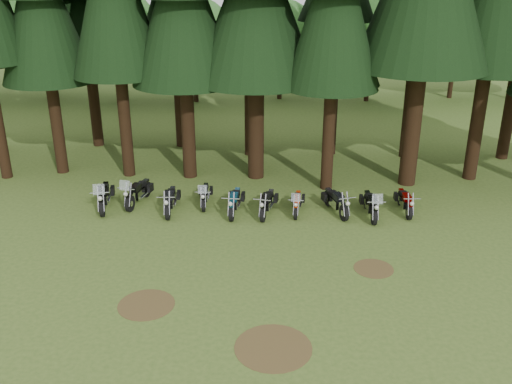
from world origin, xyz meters
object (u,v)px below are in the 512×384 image
motorcycle_3 (205,196)px  motorcycle_8 (371,206)px  motorcycle_0 (104,197)px  motorcycle_6 (297,203)px  motorcycle_9 (405,202)px  motorcycle_1 (138,193)px  motorcycle_7 (336,202)px  motorcycle_5 (267,204)px  motorcycle_4 (235,202)px  motorcycle_2 (170,201)px

motorcycle_3 → motorcycle_8: bearing=-10.2°
motorcycle_0 → motorcycle_3: size_ratio=1.20×
motorcycle_6 → motorcycle_9: size_ratio=0.94×
motorcycle_6 → motorcycle_3: bearing=176.0°
motorcycle_1 → motorcycle_7: bearing=7.9°
motorcycle_1 → motorcycle_6: bearing=6.6°
motorcycle_5 → motorcycle_9: (5.88, 0.39, -0.02)m
motorcycle_4 → motorcycle_8: 5.73m
motorcycle_1 → motorcycle_2: size_ratio=1.05×
motorcycle_8 → motorcycle_1: bearing=172.1°
motorcycle_0 → motorcycle_6: motorcycle_0 is taller
motorcycle_4 → motorcycle_2: bearing=-176.1°
motorcycle_2 → motorcycle_4: (2.75, -0.05, -0.00)m
motorcycle_8 → motorcycle_0: bearing=175.4°
motorcycle_0 → motorcycle_6: bearing=-10.7°
motorcycle_5 → motorcycle_0: bearing=-171.6°
motorcycle_9 → motorcycle_7: bearing=-178.3°
motorcycle_5 → motorcycle_7: size_ratio=1.00×
motorcycle_0 → motorcycle_4: motorcycle_0 is taller
motorcycle_0 → motorcycle_1: (1.35, 0.53, -0.02)m
motorcycle_2 → motorcycle_7: same height
motorcycle_3 → motorcycle_2: bearing=-153.6°
motorcycle_1 → motorcycle_2: motorcycle_1 is taller
motorcycle_0 → motorcycle_1: 1.45m
motorcycle_4 → motorcycle_7: (4.31, 0.14, 0.00)m
motorcycle_3 → motorcycle_7: motorcycle_3 is taller
motorcycle_8 → motorcycle_4: bearing=176.0°
motorcycle_0 → motorcycle_7: 9.98m
motorcycle_1 → motorcycle_3: motorcycle_1 is taller
motorcycle_0 → motorcycle_8: bearing=-11.8°
motorcycle_4 → motorcycle_8: (5.72, -0.18, 0.01)m
motorcycle_0 → motorcycle_3: (4.31, 0.52, -0.09)m
motorcycle_5 → motorcycle_9: bearing=15.0°
motorcycle_1 → motorcycle_8: (10.04, -0.99, -0.02)m
motorcycle_1 → motorcycle_3: size_ratio=1.16×
motorcycle_7 → motorcycle_9: motorcycle_7 is taller
motorcycle_5 → motorcycle_8: 4.34m
motorcycle_0 → motorcycle_1: bearing=11.8°
motorcycle_7 → motorcycle_9: bearing=-14.9°
motorcycle_5 → motorcycle_6: (1.27, 0.17, -0.04)m
motorcycle_5 → motorcycle_8: (4.34, -0.12, 0.03)m
motorcycle_4 → motorcycle_9: size_ratio=1.07×
motorcycle_3 → motorcycle_5: size_ratio=0.94×
motorcycle_0 → motorcycle_6: 8.33m
motorcycle_4 → motorcycle_8: motorcycle_8 is taller
motorcycle_0 → motorcycle_3: bearing=-2.6°
motorcycle_4 → motorcycle_6: size_ratio=1.14×
motorcycle_4 → motorcycle_9: (7.26, 0.33, -0.03)m
motorcycle_8 → motorcycle_9: (1.54, 0.51, -0.05)m
motorcycle_4 → motorcycle_5: motorcycle_4 is taller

